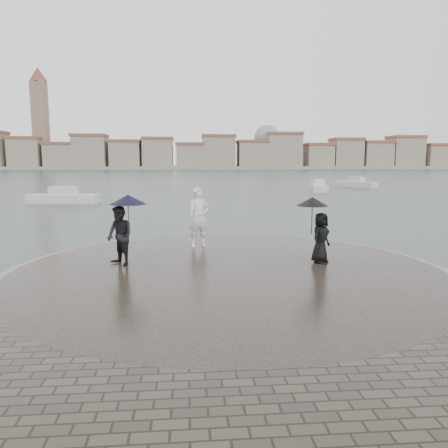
{
  "coord_description": "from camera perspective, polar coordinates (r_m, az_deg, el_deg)",
  "views": [
    {
      "loc": [
        -1.11,
        -8.34,
        3.37
      ],
      "look_at": [
        0.0,
        4.8,
        1.45
      ],
      "focal_mm": 35.0,
      "sensor_mm": 36.0,
      "label": 1
    }
  ],
  "objects": [
    {
      "name": "boats",
      "position": [
        46.75,
        5.98,
        4.58
      ],
      "size": [
        36.35,
        22.44,
        1.5
      ],
      "color": "beige",
      "rests_on": "ground"
    },
    {
      "name": "visitor_right",
      "position": [
        13.17,
        12.17,
        -0.26
      ],
      "size": [
        1.17,
        1.01,
        1.95
      ],
      "color": "black",
      "rests_on": "quay_tip"
    },
    {
      "name": "statue",
      "position": [
        15.29,
        -3.3,
        0.88
      ],
      "size": [
        0.85,
        0.66,
        2.08
      ],
      "primitive_type": "imported",
      "rotation": [
        0.0,
        0.0,
        0.23
      ],
      "color": "silver",
      "rests_on": "quay_tip"
    },
    {
      "name": "ground",
      "position": [
        9.06,
        2.62,
        -13.56
      ],
      "size": [
        400.0,
        400.0,
        0.0
      ],
      "primitive_type": "plane",
      "color": "#2B3835",
      "rests_on": "ground"
    },
    {
      "name": "visitor_left",
      "position": [
        12.93,
        -13.19,
        -0.27
      ],
      "size": [
        1.32,
        1.18,
        2.04
      ],
      "color": "black",
      "rests_on": "quay_tip"
    },
    {
      "name": "quay_tip",
      "position": [
        12.31,
        0.51,
        -6.73
      ],
      "size": [
        11.9,
        11.9,
        0.36
      ],
      "primitive_type": "cylinder",
      "color": "#2D261E",
      "rests_on": "ground"
    },
    {
      "name": "far_skyline",
      "position": [
        169.14,
        -6.65,
        9.01
      ],
      "size": [
        260.0,
        20.0,
        37.0
      ],
      "color": "gray",
      "rests_on": "ground"
    },
    {
      "name": "kerb_ring",
      "position": [
        12.32,
        0.51,
        -6.82
      ],
      "size": [
        12.5,
        12.5,
        0.32
      ],
      "primitive_type": "cylinder",
      "color": "gray",
      "rests_on": "ground"
    }
  ]
}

